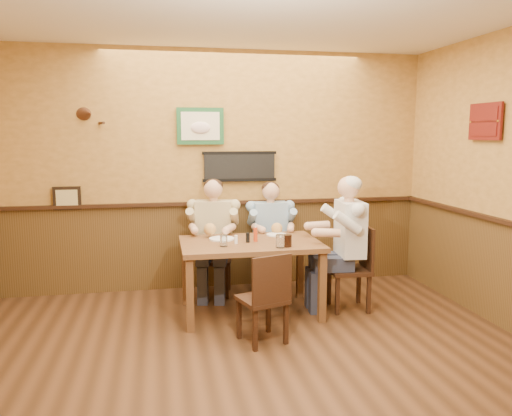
{
  "coord_description": "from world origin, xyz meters",
  "views": [
    {
      "loc": [
        -0.68,
        -3.37,
        1.83
      ],
      "look_at": [
        0.26,
        1.45,
        1.1
      ],
      "focal_mm": 35.0,
      "sensor_mm": 36.0,
      "label": 1
    }
  ],
  "objects": [
    {
      "name": "water_glass_left",
      "position": [
        -0.09,
        1.34,
        0.8
      ],
      "size": [
        0.09,
        0.09,
        0.11
      ],
      "primitive_type": "cylinder",
      "rotation": [
        0.0,
        0.0,
        0.25
      ],
      "color": "silver",
      "rests_on": "dining_table"
    },
    {
      "name": "chair_back_right",
      "position": [
        0.59,
        2.26,
        0.4
      ],
      "size": [
        0.38,
        0.38,
        0.8
      ],
      "primitive_type": null,
      "rotation": [
        0.0,
        0.0,
        -0.03
      ],
      "color": "#331D10",
      "rests_on": "ground"
    },
    {
      "name": "dining_table",
      "position": [
        0.21,
        1.5,
        0.66
      ],
      "size": [
        1.4,
        0.9,
        0.75
      ],
      "color": "brown",
      "rests_on": "ground"
    },
    {
      "name": "chair_right_end",
      "position": [
        1.24,
        1.42,
        0.44
      ],
      "size": [
        0.44,
        0.44,
        0.88
      ],
      "primitive_type": null,
      "rotation": [
        0.0,
        0.0,
        -1.65
      ],
      "color": "#331D10",
      "rests_on": "ground"
    },
    {
      "name": "plate_far_left",
      "position": [
        -0.06,
        1.65,
        0.76
      ],
      "size": [
        0.29,
        0.29,
        0.02
      ],
      "primitive_type": "cylinder",
      "rotation": [
        0.0,
        0.0,
        0.13
      ],
      "color": "white",
      "rests_on": "dining_table"
    },
    {
      "name": "salt_shaker",
      "position": [
        0.05,
        1.43,
        0.79
      ],
      "size": [
        0.04,
        0.04,
        0.08
      ],
      "primitive_type": "cylinder",
      "rotation": [
        0.0,
        0.0,
        0.42
      ],
      "color": "white",
      "rests_on": "dining_table"
    },
    {
      "name": "chair_back_left",
      "position": [
        -0.09,
        2.18,
        0.42
      ],
      "size": [
        0.46,
        0.46,
        0.84
      ],
      "primitive_type": null,
      "rotation": [
        0.0,
        0.0,
        -0.21
      ],
      "color": "#331D10",
      "rests_on": "ground"
    },
    {
      "name": "water_glass_mid",
      "position": [
        0.44,
        1.18,
        0.81
      ],
      "size": [
        0.09,
        0.09,
        0.13
      ],
      "primitive_type": "cylinder",
      "rotation": [
        0.0,
        0.0,
        0.11
      ],
      "color": "white",
      "rests_on": "dining_table"
    },
    {
      "name": "plate_far_right",
      "position": [
        0.54,
        1.76,
        0.76
      ],
      "size": [
        0.28,
        0.28,
        0.01
      ],
      "primitive_type": "cylinder",
      "rotation": [
        0.0,
        0.0,
        0.35
      ],
      "color": "white",
      "rests_on": "dining_table"
    },
    {
      "name": "diner_blue_polo",
      "position": [
        0.59,
        2.26,
        0.57
      ],
      "size": [
        0.55,
        0.55,
        1.15
      ],
      "primitive_type": null,
      "rotation": [
        0.0,
        0.0,
        -0.03
      ],
      "color": "#87A9CB",
      "rests_on": "ground"
    },
    {
      "name": "diner_white_elder",
      "position": [
        1.24,
        1.42,
        0.63
      ],
      "size": [
        0.63,
        0.63,
        1.26
      ],
      "primitive_type": null,
      "rotation": [
        0.0,
        0.0,
        -1.65
      ],
      "color": "silver",
      "rests_on": "ground"
    },
    {
      "name": "hot_sauce_bottle",
      "position": [
        0.26,
        1.5,
        0.83
      ],
      "size": [
        0.04,
        0.04,
        0.16
      ],
      "primitive_type": "cylinder",
      "rotation": [
        0.0,
        0.0,
        -0.07
      ],
      "color": "red",
      "rests_on": "dining_table"
    },
    {
      "name": "cola_tumbler",
      "position": [
        0.52,
        1.21,
        0.81
      ],
      "size": [
        0.11,
        0.11,
        0.12
      ],
      "primitive_type": "cylinder",
      "rotation": [
        0.0,
        0.0,
        0.31
      ],
      "color": "black",
      "rests_on": "dining_table"
    },
    {
      "name": "chair_near_side",
      "position": [
        0.18,
        0.77,
        0.41
      ],
      "size": [
        0.47,
        0.47,
        0.82
      ],
      "primitive_type": null,
      "rotation": [
        0.0,
        0.0,
        3.45
      ],
      "color": "#331D10",
      "rests_on": "ground"
    },
    {
      "name": "room",
      "position": [
        0.13,
        0.17,
        1.69
      ],
      "size": [
        5.02,
        5.03,
        2.81
      ],
      "color": "#362010",
      "rests_on": "ground"
    },
    {
      "name": "diner_tan_shirt",
      "position": [
        -0.09,
        2.18,
        0.6
      ],
      "size": [
        0.65,
        0.65,
        1.2
      ],
      "primitive_type": null,
      "rotation": [
        0.0,
        0.0,
        -0.21
      ],
      "color": "beige",
      "rests_on": "ground"
    },
    {
      "name": "pepper_shaker",
      "position": [
        0.17,
        1.47,
        0.8
      ],
      "size": [
        0.04,
        0.04,
        0.1
      ],
      "primitive_type": "cylinder",
      "rotation": [
        0.0,
        0.0,
        -0.09
      ],
      "color": "black",
      "rests_on": "dining_table"
    }
  ]
}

